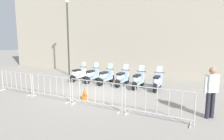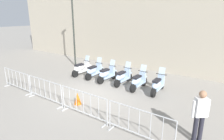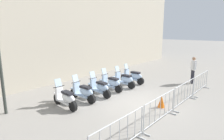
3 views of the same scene
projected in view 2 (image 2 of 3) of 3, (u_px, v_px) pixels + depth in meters
The scene contains 14 objects.
ground_plane at pixel (90, 95), 9.46m from camera, with size 120.00×120.00×0.00m, color gray.
motorcycle_0 at pixel (81, 68), 12.46m from camera, with size 0.56×1.73×1.24m.
motorcycle_1 at pixel (94, 71), 11.90m from camera, with size 0.56×1.72×1.24m.
motorcycle_2 at pixel (107, 74), 11.26m from camera, with size 0.56×1.73×1.24m.
motorcycle_3 at pixel (123, 77), 10.76m from camera, with size 0.56×1.72×1.24m.
motorcycle_4 at pixel (138, 81), 10.08m from camera, with size 0.56×1.72×1.24m.
motorcycle_5 at pixel (158, 85), 9.55m from camera, with size 0.56×1.72×1.24m.
barrier_segment_0 at pixel (17, 80), 9.98m from camera, with size 2.32×0.50×1.07m.
barrier_segment_1 at pixel (45, 91), 8.64m from camera, with size 2.32×0.50×1.07m.
barrier_segment_2 at pixel (83, 104), 7.30m from camera, with size 2.32×0.50×1.07m.
barrier_segment_3 at pixel (139, 125), 5.96m from camera, with size 2.32×0.50×1.07m.
street_lamp at pixel (73, 21), 13.83m from camera, with size 0.36×0.36×5.66m.
officer_near_row_end at pixel (200, 114), 5.73m from camera, with size 0.45×0.40×1.73m.
traffic_cone at pixel (78, 98), 8.43m from camera, with size 0.32×0.32×0.55m, color orange.
Camera 2 is at (5.77, -6.64, 3.86)m, focal length 30.31 mm.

